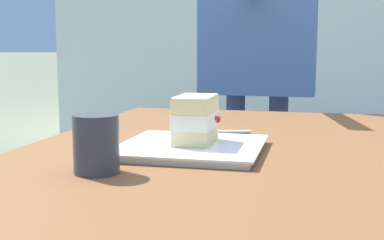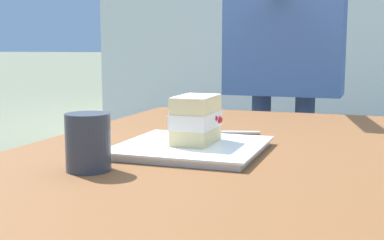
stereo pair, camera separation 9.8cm
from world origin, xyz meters
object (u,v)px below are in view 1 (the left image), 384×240
Objects in this scene: cake_slice at (196,119)px; diner_person at (258,26)px; dessert_plate at (192,148)px; patio_table at (263,206)px; coffee_cup at (96,143)px; dessert_fork at (208,132)px.

diner_person reaches higher than cake_slice.
patio_table is at bearing 84.63° from dessert_plate.
dessert_plate is at bearing 151.26° from coffee_cup.
dessert_plate is 1.59× the size of dessert_fork.
dessert_fork is at bearing -2.61° from diner_person.
patio_table is 14.53× the size of coffee_cup.
dessert_fork is (-0.21, -0.01, -0.00)m from dessert_plate.
cake_slice is 0.21m from dessert_fork.
dessert_plate reaches higher than dessert_fork.
patio_table is 5.11× the size of dessert_plate.
cake_slice is at bearing 5.03° from dessert_fork.
diner_person is (-0.92, 0.02, 0.21)m from cake_slice.
patio_table is 11.93× the size of cake_slice.
dessert_plate is at bearing 3.47° from dessert_fork.
cake_slice is at bearing 151.28° from coffee_cup.
dessert_fork is at bearing 166.84° from coffee_cup.
patio_table is 0.21m from cake_slice.
dessert_fork is at bearing -176.53° from dessert_plate.
cake_slice reaches higher than dessert_plate.
diner_person reaches higher than dessert_fork.
cake_slice is at bearing 151.68° from dessert_plate.
coffee_cup is at bearing -6.50° from diner_person.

